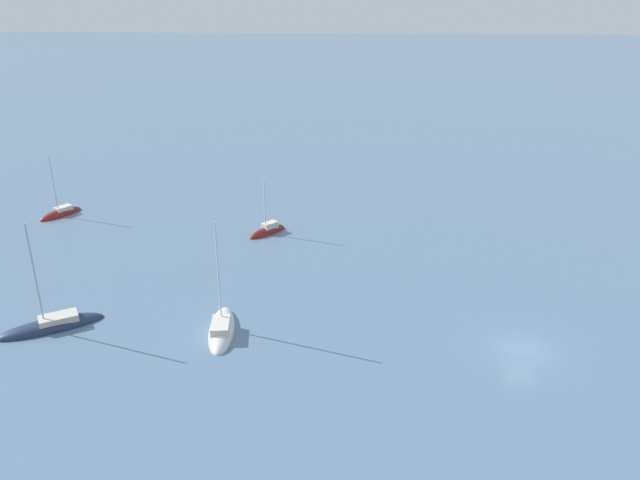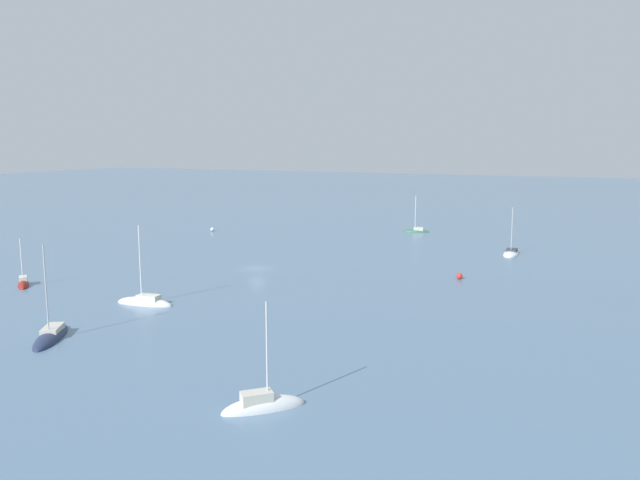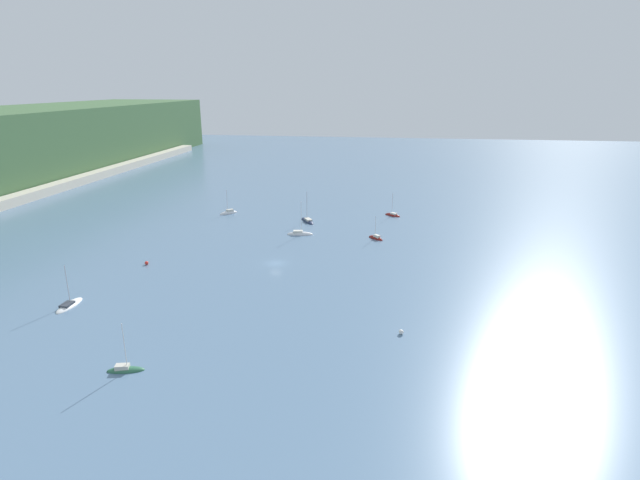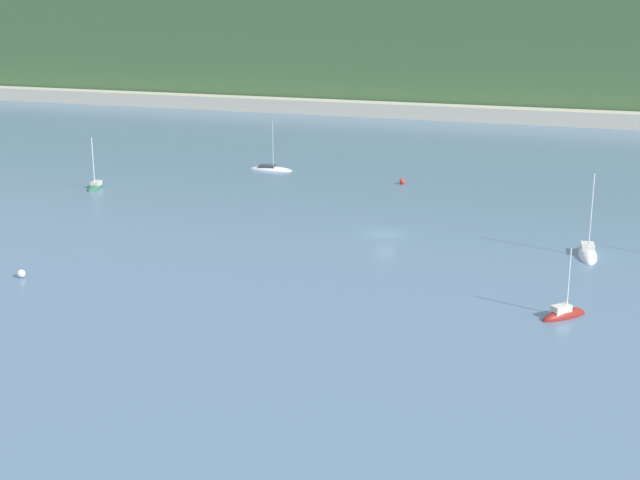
# 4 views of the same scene
# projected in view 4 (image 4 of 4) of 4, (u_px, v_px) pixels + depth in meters

# --- Properties ---
(ground_plane) EXTENTS (600.00, 600.00, 0.00)m
(ground_plane) POSITION_uv_depth(u_px,v_px,m) (385.00, 234.00, 111.35)
(ground_plane) COLOR slate
(hillside_ridge) EXTENTS (470.15, 64.83, 30.75)m
(hillside_ridge) POSITION_uv_depth(u_px,v_px,m) (531.00, 47.00, 237.14)
(hillside_ridge) COLOR #42663D
(hillside_ridge) RESTS_ON ground_plane
(shore_town_strip) EXTENTS (399.63, 6.00, 3.39)m
(shore_town_strip) POSITION_uv_depth(u_px,v_px,m) (508.00, 115.00, 208.19)
(shore_town_strip) COLOR beige
(shore_town_strip) RESTS_ON ground_plane
(sailboat_0) EXTENTS (2.98, 5.88, 8.51)m
(sailboat_0) POSITION_uv_depth(u_px,v_px,m) (96.00, 187.00, 137.68)
(sailboat_0) COLOR #2D6647
(sailboat_0) RESTS_ON ground_plane
(sailboat_3) EXTENTS (2.99, 7.69, 10.58)m
(sailboat_3) POSITION_uv_depth(u_px,v_px,m) (587.00, 255.00, 102.23)
(sailboat_3) COLOR silver
(sailboat_3) RESTS_ON ground_plane
(sailboat_5) EXTENTS (7.67, 2.56, 8.97)m
(sailboat_5) POSITION_uv_depth(u_px,v_px,m) (271.00, 170.00, 152.03)
(sailboat_5) COLOR white
(sailboat_5) RESTS_ON ground_plane
(sailboat_6) EXTENTS (4.46, 4.80, 7.46)m
(sailboat_6) POSITION_uv_depth(u_px,v_px,m) (564.00, 316.00, 82.69)
(sailboat_6) COLOR maroon
(sailboat_6) RESTS_ON ground_plane
(mooring_buoy_0) EXTENTS (0.89, 0.89, 0.89)m
(mooring_buoy_0) POSITION_uv_depth(u_px,v_px,m) (402.00, 181.00, 140.64)
(mooring_buoy_0) COLOR red
(mooring_buoy_0) RESTS_ON ground_plane
(mooring_buoy_1) EXTENTS (0.86, 0.86, 0.86)m
(mooring_buoy_1) POSITION_uv_depth(u_px,v_px,m) (21.00, 274.00, 94.23)
(mooring_buoy_1) COLOR white
(mooring_buoy_1) RESTS_ON ground_plane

